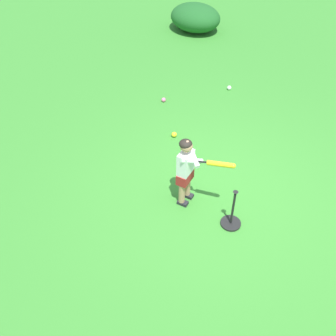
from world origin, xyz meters
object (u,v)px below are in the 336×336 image
(play_ball_far_right, at_px, (164,100))
(batting_tee, at_px, (231,219))
(play_ball_midfield, at_px, (229,88))
(play_ball_near_batter, at_px, (174,135))
(child_batter, at_px, (188,167))

(play_ball_far_right, height_order, batting_tee, batting_tee)
(play_ball_midfield, height_order, batting_tee, batting_tee)
(play_ball_near_batter, xyz_separation_m, play_ball_midfield, (1.96, 0.10, -0.00))
(child_batter, height_order, batting_tee, child_batter)
(child_batter, bearing_deg, play_ball_near_batter, 44.38)
(child_batter, xyz_separation_m, batting_tee, (0.02, -0.74, -0.55))
(play_ball_far_right, bearing_deg, child_batter, -134.03)
(play_ball_far_right, xyz_separation_m, play_ball_midfield, (1.19, -0.76, 0.00))
(play_ball_midfield, bearing_deg, child_batter, -159.02)
(play_ball_far_right, xyz_separation_m, play_ball_near_batter, (-0.77, -0.86, 0.00))
(play_ball_near_batter, distance_m, play_ball_midfield, 1.96)
(child_batter, height_order, play_ball_near_batter, child_batter)
(child_batter, distance_m, play_ball_midfield, 3.33)
(child_batter, distance_m, play_ball_far_right, 2.75)
(play_ball_near_batter, bearing_deg, play_ball_midfield, 2.85)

